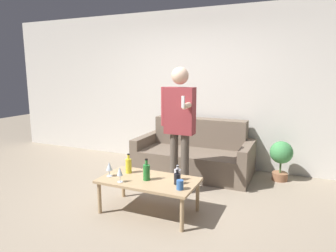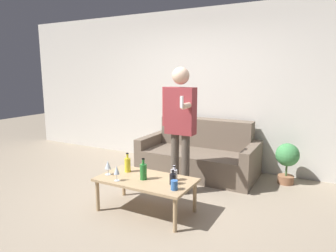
{
  "view_description": "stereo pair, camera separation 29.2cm",
  "coord_description": "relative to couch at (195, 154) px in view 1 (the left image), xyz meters",
  "views": [
    {
      "loc": [
        1.72,
        -2.98,
        1.64
      ],
      "look_at": [
        0.19,
        0.49,
        0.95
      ],
      "focal_mm": 32.0,
      "sensor_mm": 36.0,
      "label": 1
    },
    {
      "loc": [
        1.98,
        -2.85,
        1.64
      ],
      "look_at": [
        0.19,
        0.49,
        0.95
      ],
      "focal_mm": 32.0,
      "sensor_mm": 36.0,
      "label": 2
    }
  ],
  "objects": [
    {
      "name": "bottle_dark",
      "position": [
        -0.36,
        -1.5,
        0.2
      ],
      "size": [
        0.07,
        0.07,
        0.24
      ],
      "color": "yellow",
      "rests_on": "coffee_table"
    },
    {
      "name": "potted_plant",
      "position": [
        1.32,
        0.14,
        0.09
      ],
      "size": [
        0.34,
        0.34,
        0.61
      ],
      "color": "#936042",
      "rests_on": "ground_plane"
    },
    {
      "name": "ground_plane",
      "position": [
        -0.21,
        -1.57,
        -0.3
      ],
      "size": [
        16.0,
        16.0,
        0.0
      ],
      "primitive_type": "plane",
      "color": "gray"
    },
    {
      "name": "bottle_orange",
      "position": [
        0.29,
        -1.49,
        0.18
      ],
      "size": [
        0.08,
        0.08,
        0.18
      ],
      "color": "silver",
      "rests_on": "coffee_table"
    },
    {
      "name": "bottle_green",
      "position": [
        0.33,
        -1.61,
        0.17
      ],
      "size": [
        0.07,
        0.07,
        0.17
      ],
      "color": "black",
      "rests_on": "coffee_table"
    },
    {
      "name": "person_standing_front",
      "position": [
        0.08,
        -0.9,
        0.72
      ],
      "size": [
        0.47,
        0.43,
        1.7
      ],
      "color": "brown",
      "rests_on": "ground_plane"
    },
    {
      "name": "bottle_yellow",
      "position": [
        -0.04,
        -1.63,
        0.21
      ],
      "size": [
        0.08,
        0.08,
        0.25
      ],
      "color": "#23752D",
      "rests_on": "coffee_table"
    },
    {
      "name": "wall_back",
      "position": [
        -0.21,
        0.5,
        1.05
      ],
      "size": [
        8.0,
        0.06,
        2.7
      ],
      "color": "silver",
      "rests_on": "ground_plane"
    },
    {
      "name": "cup_on_table",
      "position": [
        0.42,
        -1.74,
        0.16
      ],
      "size": [
        0.08,
        0.08,
        0.1
      ],
      "color": "#3366B2",
      "rests_on": "coffee_table"
    },
    {
      "name": "couch",
      "position": [
        0.0,
        0.0,
        0.0
      ],
      "size": [
        1.85,
        0.94,
        0.86
      ],
      "color": "#6B5B4C",
      "rests_on": "ground_plane"
    },
    {
      "name": "wine_glass_far",
      "position": [
        -0.51,
        -1.7,
        0.23
      ],
      "size": [
        0.08,
        0.08,
        0.17
      ],
      "color": "silver",
      "rests_on": "coffee_table"
    },
    {
      "name": "wine_glass_near",
      "position": [
        -0.28,
        -1.82,
        0.23
      ],
      "size": [
        0.07,
        0.07,
        0.18
      ],
      "color": "silver",
      "rests_on": "coffee_table"
    },
    {
      "name": "coffee_table",
      "position": [
        -0.03,
        -1.6,
        0.07
      ],
      "size": [
        1.13,
        0.62,
        0.41
      ],
      "color": "tan",
      "rests_on": "ground_plane"
    }
  ]
}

